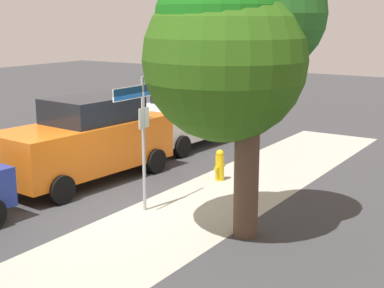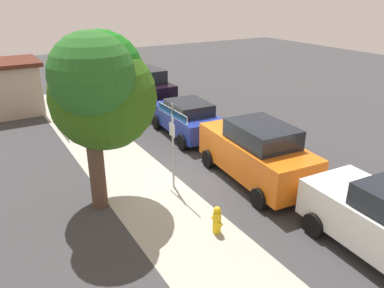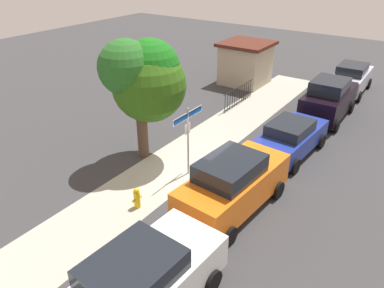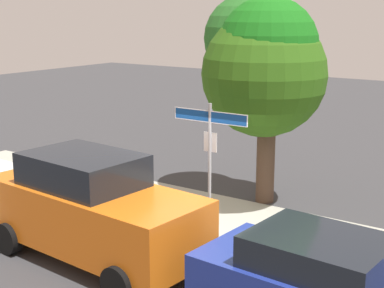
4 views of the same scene
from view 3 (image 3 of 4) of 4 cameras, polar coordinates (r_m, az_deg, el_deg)
The scene contains 12 objects.
ground_plane at distance 14.77m, azimuth 1.23°, elevation -4.60°, with size 60.00×60.00×0.00m, color #38383A.
sidewalk_strip at distance 16.83m, azimuth 1.32°, elevation -0.22°, with size 24.00×2.60×0.00m, color #A6A697.
street_sign at distance 13.81m, azimuth -0.62°, elevation 2.61°, with size 1.80×0.07×2.81m.
shade_tree at distance 14.54m, azimuth -7.31°, elevation 10.12°, with size 3.25×3.00×5.11m.
car_white at distance 9.39m, azimuth -7.86°, elevation -20.63°, with size 4.59×2.34×1.88m.
car_orange at distance 12.40m, azimuth 6.37°, elevation -6.18°, with size 4.68×2.30×2.07m.
car_blue at distance 16.32m, azimuth 15.04°, elevation 1.02°, with size 4.15×2.15×1.58m.
car_black at distance 20.46m, azimuth 20.35°, elevation 6.53°, with size 4.31×2.06×2.15m.
car_silver at distance 24.98m, azimuth 23.41°, elevation 9.34°, with size 4.26×2.01×1.81m.
iron_fence at distance 21.34m, azimuth 7.19°, elevation 7.48°, with size 3.30×0.04×1.07m.
utility_shed at distance 24.84m, azimuth 8.29°, elevation 12.35°, with size 3.10×3.05×2.69m.
fire_hydrant at distance 12.93m, azimuth -8.52°, elevation -8.23°, with size 0.42×0.22×0.78m.
Camera 3 is at (-10.40, -6.83, 7.96)m, focal length 34.47 mm.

